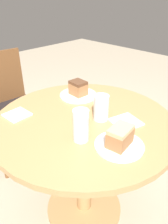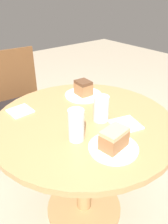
# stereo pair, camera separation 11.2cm
# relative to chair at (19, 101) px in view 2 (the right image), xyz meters

# --- Properties ---
(ground_plane) EXTENTS (8.00, 8.00, 0.00)m
(ground_plane) POSITION_rel_chair_xyz_m (-0.01, -0.90, -0.46)
(ground_plane) COLOR tan
(table) EXTENTS (0.95, 0.95, 0.71)m
(table) POSITION_rel_chair_xyz_m (-0.01, -0.90, 0.08)
(table) COLOR tan
(table) RESTS_ON ground_plane
(chair) EXTENTS (0.51, 0.50, 0.87)m
(chair) POSITION_rel_chair_xyz_m (0.00, 0.00, 0.00)
(chair) COLOR brown
(chair) RESTS_ON ground_plane
(plate_near) EXTENTS (0.23, 0.23, 0.01)m
(plate_near) POSITION_rel_chair_xyz_m (0.16, -0.68, 0.26)
(plate_near) COLOR white
(plate_near) RESTS_ON table
(plate_far) EXTENTS (0.21, 0.21, 0.01)m
(plate_far) POSITION_rel_chair_xyz_m (-0.07, -1.16, 0.26)
(plate_far) COLOR white
(plate_far) RESTS_ON table
(cake_slice_near) EXTENTS (0.09, 0.10, 0.09)m
(cake_slice_near) POSITION_rel_chair_xyz_m (0.16, -0.68, 0.31)
(cake_slice_near) COLOR #9E6B42
(cake_slice_near) RESTS_ON plate_near
(cake_slice_far) EXTENTS (0.13, 0.09, 0.09)m
(cake_slice_far) POSITION_rel_chair_xyz_m (-0.07, -1.16, 0.31)
(cake_slice_far) COLOR #9E6B42
(cake_slice_far) RESTS_ON plate_far
(glass_lemonade) EXTENTS (0.08, 0.08, 0.13)m
(glass_lemonade) POSITION_rel_chair_xyz_m (0.05, -0.96, 0.31)
(glass_lemonade) COLOR beige
(glass_lemonade) RESTS_ON table
(glass_water) EXTENTS (0.07, 0.07, 0.15)m
(glass_water) POSITION_rel_chair_xyz_m (-0.15, -1.01, 0.32)
(glass_water) COLOR silver
(glass_water) RESTS_ON table
(napkin_stack) EXTENTS (0.16, 0.16, 0.01)m
(napkin_stack) POSITION_rel_chair_xyz_m (0.11, -1.07, 0.26)
(napkin_stack) COLOR white
(napkin_stack) RESTS_ON table
(napkin_side) EXTENTS (0.12, 0.12, 0.01)m
(napkin_side) POSITION_rel_chair_xyz_m (-0.24, -0.62, 0.26)
(napkin_side) COLOR white
(napkin_side) RESTS_ON table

